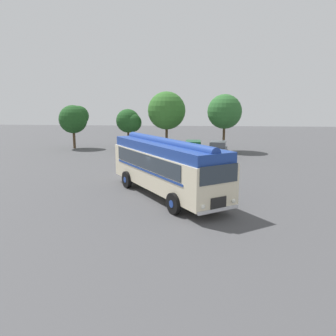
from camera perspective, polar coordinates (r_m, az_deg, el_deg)
The scene contains 10 objects.
ground_plane at distance 19.91m, azimuth 0.03°, elevation -4.77°, with size 120.00×120.00×0.00m, color #474749.
vintage_bus at distance 19.41m, azimuth -0.38°, elevation 0.56°, with size 7.78×9.66×3.49m.
car_near_left at distance 33.81m, azimuth -0.29°, elevation 3.39°, with size 1.97×4.20×1.66m.
car_mid_left at distance 33.77m, azimuth 4.40°, elevation 3.35°, with size 1.96×4.20×1.66m.
car_mid_right at distance 33.70m, azimuth 8.67°, elevation 3.24°, with size 2.40×4.40×1.66m.
tree_far_left at distance 41.49m, azimuth -15.96°, elevation 8.31°, with size 3.50×3.38×5.23m.
tree_left_of_centre at distance 39.94m, azimuth -6.75°, elevation 8.05°, with size 3.12×2.85×4.77m.
tree_centre at distance 39.37m, azimuth -0.29°, elevation 10.11°, with size 4.48×4.48×6.82m.
tree_right_of_centre at distance 38.15m, azimuth 10.01°, elevation 9.59°, with size 3.89×3.89×6.46m.
traffic_cone at distance 17.82m, azimuth 9.04°, elevation -5.95°, with size 0.36×0.36×0.55m, color orange.
Camera 1 is at (1.69, -19.05, 5.53)m, focal length 35.00 mm.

